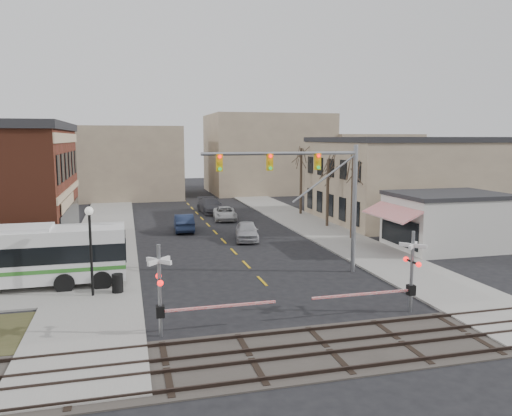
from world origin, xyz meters
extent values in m
plane|color=black|center=(0.00, 0.00, 0.00)|extent=(160.00, 160.00, 0.00)
cube|color=gray|center=(-9.50, 20.00, 0.06)|extent=(5.00, 60.00, 0.12)
cube|color=gray|center=(9.50, 20.00, 0.06)|extent=(5.00, 60.00, 0.12)
cube|color=#332D28|center=(0.00, -8.00, 0.03)|extent=(160.00, 5.00, 0.06)
cube|color=#2D231E|center=(0.00, -7.52, 0.12)|extent=(160.00, 0.08, 0.14)
cube|color=#2D231E|center=(0.00, -6.08, 0.12)|extent=(160.00, 0.08, 0.14)
cube|color=#2D231E|center=(0.00, -9.92, 0.12)|extent=(160.00, 0.08, 0.14)
cube|color=#2D231E|center=(0.00, -8.48, 0.12)|extent=(160.00, 0.08, 0.14)
cube|color=tan|center=(-11.95, 16.00, 4.30)|extent=(0.10, 15.00, 0.50)
cube|color=tan|center=(-11.95, 16.00, 8.40)|extent=(0.10, 15.00, 0.70)
cube|color=black|center=(-11.95, 16.00, 1.80)|extent=(0.08, 13.00, 2.60)
cube|color=gray|center=(22.00, 20.00, 4.00)|extent=(20.00, 15.00, 8.00)
cube|color=#262628|center=(22.00, 20.00, 8.25)|extent=(20.30, 15.30, 0.50)
cube|color=beige|center=(16.00, 7.00, 2.00)|extent=(8.00, 6.00, 4.00)
cube|color=#262628|center=(16.00, 7.00, 4.15)|extent=(8.20, 6.20, 0.30)
cube|color=red|center=(11.20, 7.00, 3.00)|extent=(1.68, 6.00, 0.87)
cylinder|color=#382B21|center=(10.50, 12.00, 3.50)|extent=(0.28, 0.28, 6.75)
cylinder|color=#382B21|center=(10.80, 18.00, 3.27)|extent=(0.28, 0.28, 6.30)
cylinder|color=#382B21|center=(11.00, 26.00, 3.72)|extent=(0.28, 0.28, 7.20)
cube|color=silver|center=(-14.31, 3.89, 1.91)|extent=(13.05, 2.88, 2.92)
cube|color=black|center=(-14.31, 3.89, 2.12)|extent=(13.09, 2.93, 0.98)
cube|color=#307527|center=(-14.31, 3.89, 1.25)|extent=(13.09, 2.93, 0.22)
cylinder|color=black|center=(-14.31, 3.89, 0.54)|extent=(1.10, 2.83, 1.09)
cylinder|color=gray|center=(6.11, 2.59, 4.00)|extent=(0.28, 0.28, 8.00)
cylinder|color=gray|center=(1.33, 2.59, 7.50)|extent=(9.55, 0.20, 0.20)
cube|color=gold|center=(3.61, 2.59, 7.00)|extent=(0.35, 0.30, 1.00)
cube|color=gold|center=(0.61, 2.59, 7.00)|extent=(0.35, 0.30, 1.00)
cube|color=gold|center=(-2.39, 2.59, 7.00)|extent=(0.35, 0.30, 1.00)
cylinder|color=gray|center=(-6.38, -4.90, 2.00)|extent=(0.16, 0.16, 4.00)
cube|color=silver|center=(-6.38, -4.90, 3.30)|extent=(1.00, 1.00, 0.18)
cube|color=silver|center=(-6.38, -4.90, 3.30)|extent=(1.00, 1.00, 0.18)
sphere|color=#FF0C0C|center=(-6.38, -5.45, 2.50)|extent=(0.26, 0.26, 0.26)
sphere|color=#FF0C0C|center=(-6.38, -4.35, 2.50)|extent=(0.26, 0.26, 0.26)
cube|color=black|center=(-6.38, -4.90, 1.10)|extent=(0.35, 0.35, 0.50)
cube|color=#FF0C0C|center=(-3.78, -4.90, 1.10)|extent=(5.00, 0.10, 0.10)
cylinder|color=gray|center=(5.59, -4.90, 2.00)|extent=(0.16, 0.16, 4.00)
cube|color=silver|center=(5.59, -4.90, 3.30)|extent=(1.00, 1.00, 0.18)
cube|color=silver|center=(5.59, -4.90, 3.30)|extent=(1.00, 1.00, 0.18)
sphere|color=#FF0C0C|center=(5.59, -5.45, 2.50)|extent=(0.26, 0.26, 0.26)
sphere|color=#FF0C0C|center=(5.59, -4.35, 2.50)|extent=(0.26, 0.26, 0.26)
cube|color=black|center=(5.59, -4.90, 1.10)|extent=(0.35, 0.35, 0.50)
cube|color=#FF0C0C|center=(2.99, -4.90, 1.10)|extent=(5.00, 0.10, 0.10)
cylinder|color=black|center=(-9.50, 1.31, 2.31)|extent=(0.14, 0.14, 4.38)
sphere|color=silver|center=(-9.50, 1.31, 4.65)|extent=(0.44, 0.44, 0.44)
cylinder|color=black|center=(-8.23, 1.56, 0.62)|extent=(0.60, 0.60, 1.00)
imported|color=#A3A2A7|center=(1.95, 13.88, 0.77)|extent=(2.67, 4.81, 1.55)
imported|color=#17213B|center=(-2.63, 19.35, 0.79)|extent=(1.92, 4.87, 1.58)
imported|color=#BCBCBC|center=(2.20, 24.55, 0.67)|extent=(2.78, 5.05, 1.34)
imported|color=#46454B|center=(1.57, 29.75, 0.82)|extent=(2.60, 5.77, 1.64)
imported|color=#524541|center=(-10.02, 3.87, 1.04)|extent=(0.48, 0.70, 1.85)
imported|color=#323A58|center=(-9.64, 7.22, 0.88)|extent=(0.82, 0.90, 1.52)
camera|label=1|loc=(-7.58, -25.59, 8.39)|focal=35.00mm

